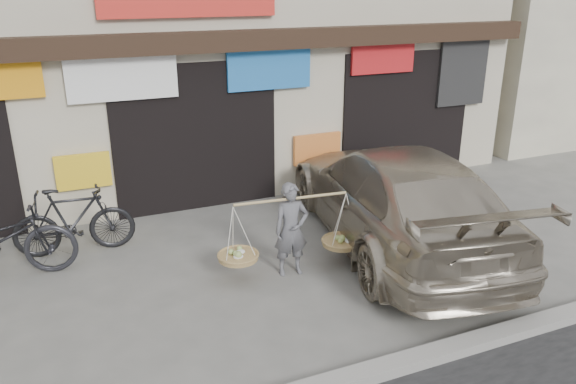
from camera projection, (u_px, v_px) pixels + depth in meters
name	position (u px, v px, depth m)	size (l,w,h in m)	color
ground	(266.00, 296.00, 7.63)	(70.00, 70.00, 0.00)	slate
kerb	(333.00, 384.00, 5.88)	(70.00, 0.25, 0.12)	gray
shophouse_block	(157.00, 10.00, 11.95)	(14.00, 6.32, 7.00)	beige
street_vendor	(291.00, 234.00, 8.03)	(2.12, 0.71, 1.39)	#5F5E63
bike_1	(74.00, 221.00, 8.68)	(0.51, 1.81, 1.09)	black
suv	(395.00, 196.00, 8.97)	(3.15, 5.82, 1.60)	#AEA28C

